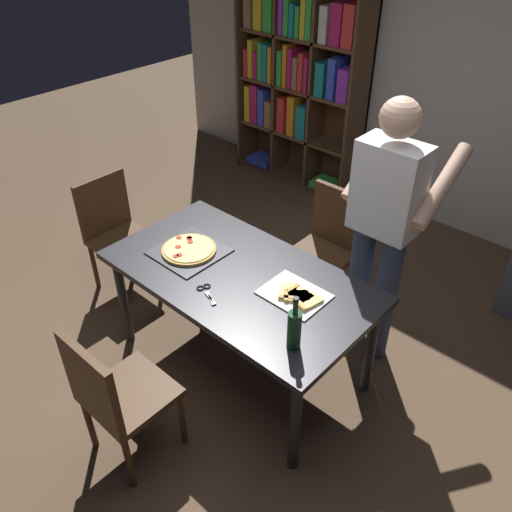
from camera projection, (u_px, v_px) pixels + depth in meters
The scene contains 12 objects.
ground_plane at pixel (241, 362), 3.51m from camera, with size 12.00×12.00×0.00m, color brown.
back_wall at pixel (457, 67), 4.26m from camera, with size 6.40×0.10×2.80m, color silver.
dining_table at pixel (239, 284), 3.12m from camera, with size 1.63×0.88×0.75m.
chair_near_camera at pixel (114, 394), 2.65m from camera, with size 0.42×0.42×0.90m.
chair_far_side at pixel (328, 242), 3.77m from camera, with size 0.42×0.42×0.90m.
chair_left_end at pixel (115, 228), 3.92m from camera, with size 0.42×0.42×0.90m.
bookshelf at pixel (299, 79), 5.10m from camera, with size 1.40×0.35×1.95m.
person_serving_pizza at pixel (384, 222), 3.07m from camera, with size 0.55×0.54×1.75m.
pepperoni_pizza_on_tray at pixel (189, 250), 3.24m from camera, with size 0.40×0.40×0.04m.
pizza_slices_on_towel at pixel (296, 295), 2.89m from camera, with size 0.36×0.28×0.03m.
wine_bottle at pixel (294, 329), 2.52m from camera, with size 0.07×0.07×0.32m.
kitchen_scissors at pixel (206, 291), 2.93m from camera, with size 0.20×0.13×0.01m.
Camera 1 is at (1.70, -1.73, 2.63)m, focal length 36.58 mm.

